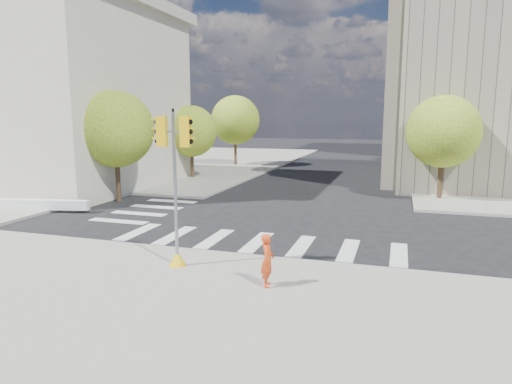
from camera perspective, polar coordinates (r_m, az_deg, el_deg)
ground at (r=20.05m, az=2.10°, el=-4.85°), size 160.00×160.00×0.00m
sidewalk_near at (r=10.50m, az=-15.04°, el=-18.63°), size 30.00×14.00×0.15m
sidewalk_far_left at (r=51.55m, az=-11.78°, el=3.87°), size 28.00×40.00×0.15m
classical_building at (r=36.73m, az=-26.20°, el=10.86°), size 19.00×15.00×12.70m
tree_lw_near at (r=27.61m, az=-17.16°, el=7.50°), size 4.40×4.40×6.41m
tree_lw_mid at (r=36.30m, az=-8.08°, el=7.52°), size 4.00×4.00×5.77m
tree_lw_far at (r=45.51m, az=-2.61°, el=8.97°), size 4.80×4.80×6.95m
tree_re_near at (r=28.84m, az=22.38°, el=6.98°), size 4.20×4.20×6.16m
tree_re_mid at (r=40.80m, az=21.05°, el=8.03°), size 4.60×4.60×6.66m
tree_re_far at (r=52.79m, az=20.28°, el=7.74°), size 4.00×4.00×5.88m
lamp_near at (r=32.86m, az=22.75°, el=8.10°), size 0.35×0.18×8.11m
lamp_far at (r=46.82m, az=21.27°, el=8.40°), size 0.35×0.18×8.11m
traffic_signal at (r=14.72m, az=-10.02°, el=-1.05°), size 1.08×0.56×5.05m
photographer at (r=13.09m, az=1.44°, el=-8.53°), size 0.48×0.63×1.54m
planter_wall at (r=26.50m, az=-26.10°, el=-1.40°), size 5.94×1.71×0.50m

